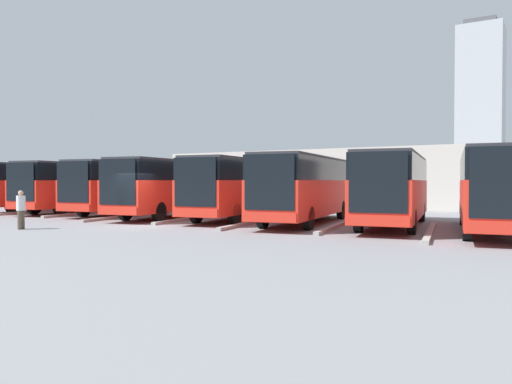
# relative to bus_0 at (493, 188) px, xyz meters

# --- Properties ---
(ground_plane) EXTENTS (600.00, 600.00, 0.00)m
(ground_plane) POSITION_rel_bus_0_xyz_m (14.92, 4.80, -1.85)
(ground_plane) COLOR gray
(bus_0) EXTENTS (4.14, 11.11, 3.33)m
(bus_0) POSITION_rel_bus_0_xyz_m (0.00, 0.00, 0.00)
(bus_0) COLOR red
(bus_0) RESTS_ON ground_plane
(curb_divider_0) EXTENTS (1.53, 7.87, 0.15)m
(curb_divider_0) POSITION_rel_bus_0_xyz_m (2.13, 1.61, -1.78)
(curb_divider_0) COLOR #9E9E99
(curb_divider_0) RESTS_ON ground_plane
(bus_1) EXTENTS (4.14, 11.11, 3.33)m
(bus_1) POSITION_rel_bus_0_xyz_m (4.26, -0.75, 0.00)
(bus_1) COLOR red
(bus_1) RESTS_ON ground_plane
(curb_divider_1) EXTENTS (1.53, 7.87, 0.15)m
(curb_divider_1) POSITION_rel_bus_0_xyz_m (6.40, 0.85, -1.78)
(curb_divider_1) COLOR #9E9E99
(curb_divider_1) RESTS_ON ground_plane
(bus_2) EXTENTS (4.14, 11.11, 3.33)m
(bus_2) POSITION_rel_bus_0_xyz_m (8.52, -0.24, 0.00)
(bus_2) COLOR red
(bus_2) RESTS_ON ground_plane
(curb_divider_2) EXTENTS (1.53, 7.87, 0.15)m
(curb_divider_2) POSITION_rel_bus_0_xyz_m (10.66, 1.36, -1.78)
(curb_divider_2) COLOR #9E9E99
(curb_divider_2) RESTS_ON ground_plane
(bus_3) EXTENTS (4.14, 11.11, 3.33)m
(bus_3) POSITION_rel_bus_0_xyz_m (12.79, -0.91, 0.00)
(bus_3) COLOR red
(bus_3) RESTS_ON ground_plane
(curb_divider_3) EXTENTS (1.53, 7.87, 0.15)m
(curb_divider_3) POSITION_rel_bus_0_xyz_m (14.92, 0.69, -1.78)
(curb_divider_3) COLOR #9E9E99
(curb_divider_3) RESTS_ON ground_plane
(bus_4) EXTENTS (4.14, 11.11, 3.33)m
(bus_4) POSITION_rel_bus_0_xyz_m (17.05, -0.25, 0.00)
(bus_4) COLOR red
(bus_4) RESTS_ON ground_plane
(curb_divider_4) EXTENTS (1.53, 7.87, 0.15)m
(curb_divider_4) POSITION_rel_bus_0_xyz_m (19.18, 1.36, -1.78)
(curb_divider_4) COLOR #9E9E99
(curb_divider_4) RESTS_ON ground_plane
(bus_5) EXTENTS (4.14, 11.11, 3.33)m
(bus_5) POSITION_rel_bus_0_xyz_m (21.31, -1.05, 0.00)
(bus_5) COLOR red
(bus_5) RESTS_ON ground_plane
(curb_divider_5) EXTENTS (1.53, 7.87, 0.15)m
(curb_divider_5) POSITION_rel_bus_0_xyz_m (23.45, 0.55, -1.78)
(curb_divider_5) COLOR #9E9E99
(curb_divider_5) RESTS_ON ground_plane
(bus_6) EXTENTS (4.14, 11.11, 3.33)m
(bus_6) POSITION_rel_bus_0_xyz_m (25.57, -0.77, 0.00)
(bus_6) COLOR red
(bus_6) RESTS_ON ground_plane
(curb_divider_6) EXTENTS (1.53, 7.87, 0.15)m
(curb_divider_6) POSITION_rel_bus_0_xyz_m (27.71, 0.83, -1.78)
(curb_divider_6) COLOR #9E9E99
(curb_divider_6) RESTS_ON ground_plane
(bus_7) EXTENTS (4.14, 11.11, 3.33)m
(bus_7) POSITION_rel_bus_0_xyz_m (29.84, -0.38, 0.00)
(bus_7) COLOR red
(bus_7) RESTS_ON ground_plane
(pedestrian) EXTENTS (0.50, 0.50, 1.70)m
(pedestrian) POSITION_rel_bus_0_xyz_m (17.95, 9.02, -0.94)
(pedestrian) COLOR brown
(pedestrian) RESTS_ON ground_plane
(station_building) EXTENTS (28.04, 16.60, 4.67)m
(station_building) POSITION_rel_bus_0_xyz_m (14.92, -20.91, 0.51)
(station_building) COLOR beige
(station_building) RESTS_ON ground_plane
(office_tower) EXTENTS (16.90, 16.90, 65.80)m
(office_tower) POSITION_rel_bus_0_xyz_m (23.62, -195.14, 30.45)
(office_tower) COLOR #ADB2B7
(office_tower) RESTS_ON ground_plane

